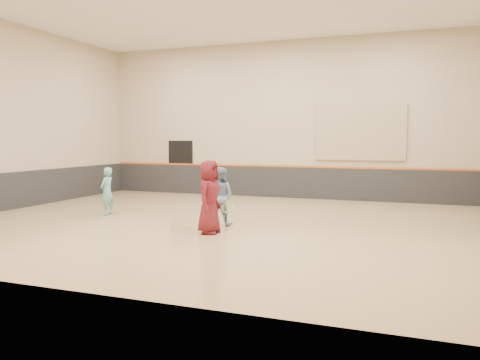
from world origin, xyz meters
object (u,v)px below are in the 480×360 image
(young_man, at_px, (209,197))
(spare_racket, at_px, (205,201))
(instructor, at_px, (220,196))
(girl, at_px, (107,191))

(young_man, relative_size, spare_racket, 2.36)
(spare_racket, bearing_deg, instructor, -60.36)
(spare_racket, bearing_deg, young_man, -64.63)
(girl, distance_m, spare_racket, 3.80)
(young_man, height_order, spare_racket, young_man)
(instructor, xyz_separation_m, spare_racket, (-2.09, 3.68, -0.70))
(girl, xyz_separation_m, spare_racket, (1.69, 3.34, -0.65))
(young_man, bearing_deg, girl, 66.68)
(instructor, xyz_separation_m, young_man, (0.18, -1.12, 0.12))
(young_man, xyz_separation_m, spare_racket, (-2.27, 4.79, -0.82))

